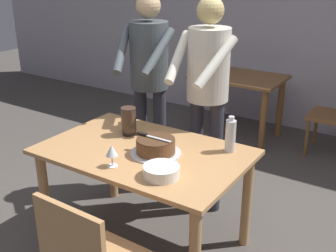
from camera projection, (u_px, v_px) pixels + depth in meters
name	position (u px, v px, depth m)	size (l,w,h in m)	color
ground_plane	(146.00, 241.00, 3.10)	(14.00, 14.00, 0.00)	#4C4742
back_wall	(289.00, 16.00, 4.90)	(10.00, 0.12, 2.70)	#ADA8B2
main_dining_table	(144.00, 165.00, 2.87)	(1.39, 0.90, 0.75)	tan
cake_on_platter	(156.00, 147.00, 2.75)	(0.34, 0.34, 0.11)	silver
cake_knife	(147.00, 135.00, 2.76)	(0.27, 0.02, 0.02)	silver
plate_stack	(161.00, 171.00, 2.46)	(0.22, 0.22, 0.07)	white
wine_glass_near	(112.00, 151.00, 2.56)	(0.08, 0.08, 0.14)	silver
water_bottle	(230.00, 135.00, 2.76)	(0.07, 0.07, 0.25)	silver
hurricane_lamp	(129.00, 121.00, 3.04)	(0.11, 0.11, 0.21)	black
person_cutting_cake	(207.00, 84.00, 3.16)	(0.47, 0.56, 1.72)	#2D2D38
person_standing_beside	(149.00, 73.00, 3.47)	(0.46, 0.57, 1.72)	#2D2D38
background_table	(238.00, 89.00, 4.78)	(1.00, 0.70, 0.74)	brown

